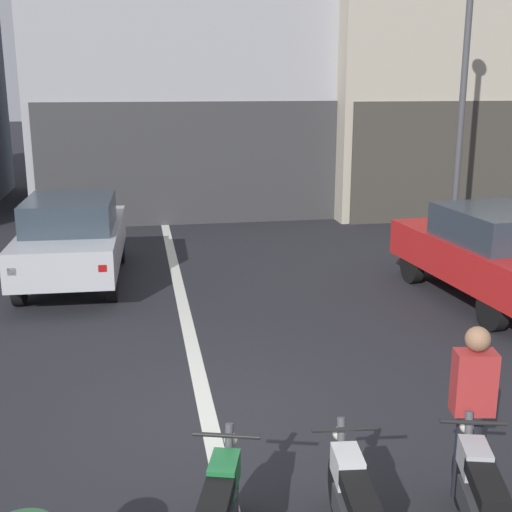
{
  "coord_description": "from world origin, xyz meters",
  "views": [
    {
      "loc": [
        -0.68,
        -6.73,
        3.73
      ],
      "look_at": [
        0.88,
        2.0,
        1.4
      ],
      "focal_mm": 47.1,
      "sensor_mm": 36.0,
      "label": 1
    }
  ],
  "objects_px": {
    "car_silver_crossing_near": "(72,237)",
    "motorcycle_white_row_left_mid": "(351,507)",
    "motorcycle_silver_row_centre": "(477,498)",
    "car_red_parked_kerbside": "(492,252)",
    "person_by_motorcycles": "(471,413)",
    "street_lamp": "(465,71)"
  },
  "relations": [
    {
      "from": "car_silver_crossing_near",
      "to": "motorcycle_white_row_left_mid",
      "type": "bearing_deg",
      "value": -71.24
    },
    {
      "from": "motorcycle_white_row_left_mid",
      "to": "motorcycle_silver_row_centre",
      "type": "distance_m",
      "value": 1.04
    },
    {
      "from": "car_silver_crossing_near",
      "to": "motorcycle_white_row_left_mid",
      "type": "height_order",
      "value": "car_silver_crossing_near"
    },
    {
      "from": "car_red_parked_kerbside",
      "to": "person_by_motorcycles",
      "type": "relative_size",
      "value": 2.53
    },
    {
      "from": "street_lamp",
      "to": "motorcycle_white_row_left_mid",
      "type": "distance_m",
      "value": 11.29
    },
    {
      "from": "car_red_parked_kerbside",
      "to": "person_by_motorcycles",
      "type": "bearing_deg",
      "value": -120.56
    },
    {
      "from": "street_lamp",
      "to": "person_by_motorcycles",
      "type": "relative_size",
      "value": 3.83
    },
    {
      "from": "motorcycle_silver_row_centre",
      "to": "person_by_motorcycles",
      "type": "height_order",
      "value": "person_by_motorcycles"
    },
    {
      "from": "street_lamp",
      "to": "motorcycle_white_row_left_mid",
      "type": "height_order",
      "value": "street_lamp"
    },
    {
      "from": "car_silver_crossing_near",
      "to": "person_by_motorcycles",
      "type": "xyz_separation_m",
      "value": [
        4.09,
        -7.66,
        -0.03
      ]
    },
    {
      "from": "street_lamp",
      "to": "motorcycle_white_row_left_mid",
      "type": "bearing_deg",
      "value": -120.06
    },
    {
      "from": "car_silver_crossing_near",
      "to": "motorcycle_white_row_left_mid",
      "type": "distance_m",
      "value": 8.72
    },
    {
      "from": "car_silver_crossing_near",
      "to": "person_by_motorcycles",
      "type": "height_order",
      "value": "person_by_motorcycles"
    },
    {
      "from": "car_silver_crossing_near",
      "to": "car_red_parked_kerbside",
      "type": "bearing_deg",
      "value": -18.64
    },
    {
      "from": "car_silver_crossing_near",
      "to": "car_red_parked_kerbside",
      "type": "height_order",
      "value": "same"
    },
    {
      "from": "car_silver_crossing_near",
      "to": "motorcycle_white_row_left_mid",
      "type": "relative_size",
      "value": 2.49
    },
    {
      "from": "car_red_parked_kerbside",
      "to": "motorcycle_white_row_left_mid",
      "type": "bearing_deg",
      "value": -126.95
    },
    {
      "from": "person_by_motorcycles",
      "to": "motorcycle_silver_row_centre",
      "type": "bearing_deg",
      "value": -110.8
    },
    {
      "from": "street_lamp",
      "to": "person_by_motorcycles",
      "type": "xyz_separation_m",
      "value": [
        -4.1,
        -8.72,
        -3.07
      ]
    },
    {
      "from": "motorcycle_silver_row_centre",
      "to": "person_by_motorcycles",
      "type": "relative_size",
      "value": 0.98
    },
    {
      "from": "motorcycle_white_row_left_mid",
      "to": "street_lamp",
      "type": "bearing_deg",
      "value": 59.94
    },
    {
      "from": "motorcycle_silver_row_centre",
      "to": "person_by_motorcycles",
      "type": "xyz_separation_m",
      "value": [
        0.25,
        0.65,
        0.4
      ]
    }
  ]
}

